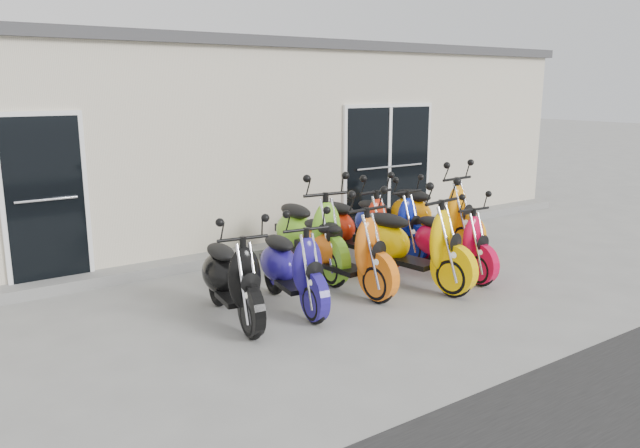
% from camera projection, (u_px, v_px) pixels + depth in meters
% --- Properties ---
extents(ground, '(80.00, 80.00, 0.00)m').
position_uv_depth(ground, '(346.00, 287.00, 8.29)').
color(ground, gray).
rests_on(ground, ground).
extents(building, '(14.00, 6.00, 3.20)m').
position_uv_depth(building, '(184.00, 139.00, 12.10)').
color(building, beige).
rests_on(building, ground).
extents(roof_cap, '(14.20, 6.20, 0.16)m').
position_uv_depth(roof_cap, '(180.00, 50.00, 11.74)').
color(roof_cap, '#3F3F42').
rests_on(roof_cap, building).
extents(front_step, '(14.00, 0.40, 0.15)m').
position_uv_depth(front_step, '(269.00, 250.00, 9.89)').
color(front_step, gray).
rests_on(front_step, ground).
extents(door_left, '(1.07, 0.08, 2.22)m').
position_uv_depth(door_left, '(45.00, 194.00, 7.96)').
color(door_left, black).
rests_on(door_left, front_step).
extents(door_right, '(2.02, 0.08, 2.22)m').
position_uv_depth(door_right, '(388.00, 163.00, 11.21)').
color(door_right, black).
rests_on(door_right, front_step).
extents(scooter_front_black, '(0.89, 1.83, 1.30)m').
position_uv_depth(scooter_front_black, '(231.00, 265.00, 6.97)').
color(scooter_front_black, black).
rests_on(scooter_front_black, ground).
extents(scooter_front_blue, '(0.87, 1.83, 1.30)m').
position_uv_depth(scooter_front_blue, '(292.00, 255.00, 7.40)').
color(scooter_front_blue, navy).
rests_on(scooter_front_blue, ground).
extents(scooter_front_orange_a, '(0.84, 1.96, 1.41)m').
position_uv_depth(scooter_front_orange_a, '(343.00, 238.00, 8.02)').
color(scooter_front_orange_a, orange).
rests_on(scooter_front_orange_a, ground).
extents(scooter_front_orange_b, '(1.02, 2.09, 1.48)m').
position_uv_depth(scooter_front_orange_b, '(412.00, 231.00, 8.23)').
color(scooter_front_orange_b, '#FFC700').
rests_on(scooter_front_orange_b, ground).
extents(scooter_front_red, '(0.72, 1.73, 1.25)m').
position_uv_depth(scooter_front_red, '(452.00, 232.00, 8.68)').
color(scooter_front_red, red).
rests_on(scooter_front_red, ground).
extents(scooter_back_green, '(0.97, 2.11, 1.51)m').
position_uv_depth(scooter_back_green, '(309.00, 222.00, 8.72)').
color(scooter_back_green, '#74C624').
rests_on(scooter_back_green, ground).
extents(scooter_back_red, '(0.85, 1.97, 1.42)m').
position_uv_depth(scooter_back_red, '(355.00, 217.00, 9.26)').
color(scooter_back_red, red).
rests_on(scooter_back_red, ground).
extents(scooter_back_blue, '(0.66, 1.79, 1.32)m').
position_uv_depth(scooter_back_blue, '(389.00, 214.00, 9.73)').
color(scooter_back_blue, '#0B1A93').
rests_on(scooter_back_blue, ground).
extents(scooter_back_yellow, '(0.90, 2.09, 1.50)m').
position_uv_depth(scooter_back_yellow, '(433.00, 204.00, 10.08)').
color(scooter_back_yellow, '#FF9508').
rests_on(scooter_back_yellow, ground).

